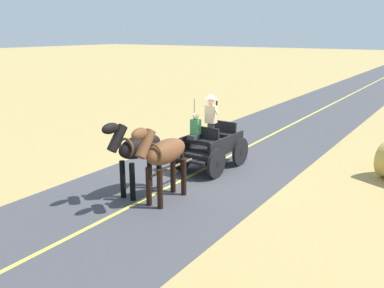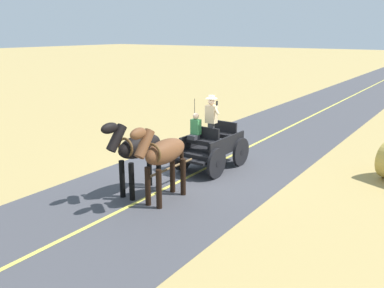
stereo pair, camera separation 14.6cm
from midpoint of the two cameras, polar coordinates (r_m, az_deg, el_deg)
name	(u,v)px [view 2 (the right image)]	position (r m, az deg, el deg)	size (l,w,h in m)	color
ground_plane	(202,170)	(13.56, 1.72, -3.67)	(200.00, 200.00, 0.00)	tan
road_surface	(202,170)	(13.56, 1.72, -3.65)	(5.63, 160.00, 0.01)	#424247
road_centre_stripe	(202,170)	(13.56, 1.72, -3.63)	(0.12, 160.00, 0.00)	#DBCC4C
horse_drawn_carriage	(211,145)	(13.52, 2.99, -0.13)	(1.46, 4.51, 2.50)	black
horse_near_side	(163,154)	(10.76, -3.66, -1.40)	(0.59, 2.13, 2.21)	brown
horse_off_side	(137,148)	(11.34, -7.25, -0.62)	(0.63, 2.13, 2.21)	black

